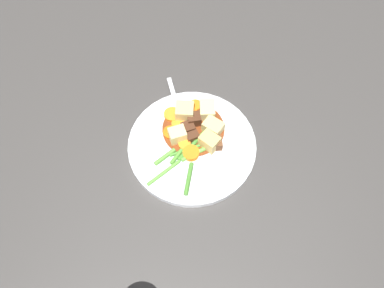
{
  "coord_description": "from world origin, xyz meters",
  "views": [
    {
      "loc": [
        -0.38,
        -0.03,
        0.71
      ],
      "look_at": [
        0.0,
        0.0,
        0.01
      ],
      "focal_mm": 35.49,
      "sensor_mm": 36.0,
      "label": 1
    }
  ],
  "objects_px": {
    "meat_chunk_1": "(194,137)",
    "meat_chunk_2": "(216,144)",
    "carrot_slice_6": "(172,115)",
    "potato_chunk_1": "(177,135)",
    "carrot_slice_4": "(184,145)",
    "dinner_plate": "(192,146)",
    "carrot_slice_0": "(191,153)",
    "carrot_slice_5": "(191,114)",
    "potato_chunk_0": "(213,127)",
    "potato_chunk_2": "(209,142)",
    "meat_chunk_3": "(188,128)",
    "meat_chunk_0": "(192,119)",
    "carrot_slice_3": "(170,133)",
    "potato_chunk_3": "(185,112)",
    "carrot_slice_2": "(178,124)",
    "potato_chunk_4": "(207,110)",
    "carrot_slice_1": "(194,106)",
    "fork": "(178,111)"
  },
  "relations": [
    {
      "from": "meat_chunk_0",
      "to": "carrot_slice_0",
      "type": "bearing_deg",
      "value": -177.04
    },
    {
      "from": "carrot_slice_1",
      "to": "fork",
      "type": "height_order",
      "value": "carrot_slice_1"
    },
    {
      "from": "carrot_slice_0",
      "to": "carrot_slice_1",
      "type": "relative_size",
      "value": 1.23
    },
    {
      "from": "carrot_slice_2",
      "to": "meat_chunk_1",
      "type": "relative_size",
      "value": 1.09
    },
    {
      "from": "carrot_slice_5",
      "to": "potato_chunk_2",
      "type": "xyz_separation_m",
      "value": [
        -0.07,
        -0.04,
        0.01
      ]
    },
    {
      "from": "carrot_slice_3",
      "to": "potato_chunk_3",
      "type": "bearing_deg",
      "value": -29.6
    },
    {
      "from": "carrot_slice_3",
      "to": "meat_chunk_2",
      "type": "bearing_deg",
      "value": -103.08
    },
    {
      "from": "carrot_slice_2",
      "to": "potato_chunk_0",
      "type": "distance_m",
      "value": 0.08
    },
    {
      "from": "potato_chunk_2",
      "to": "potato_chunk_4",
      "type": "height_order",
      "value": "potato_chunk_2"
    },
    {
      "from": "potato_chunk_2",
      "to": "meat_chunk_3",
      "type": "distance_m",
      "value": 0.06
    },
    {
      "from": "dinner_plate",
      "to": "potato_chunk_4",
      "type": "height_order",
      "value": "potato_chunk_4"
    },
    {
      "from": "potato_chunk_0",
      "to": "potato_chunk_1",
      "type": "height_order",
      "value": "potato_chunk_1"
    },
    {
      "from": "carrot_slice_0",
      "to": "meat_chunk_1",
      "type": "xyz_separation_m",
      "value": [
        0.04,
        -0.0,
        0.0
      ]
    },
    {
      "from": "potato_chunk_0",
      "to": "potato_chunk_2",
      "type": "xyz_separation_m",
      "value": [
        -0.04,
        0.01,
        0.0
      ]
    },
    {
      "from": "potato_chunk_0",
      "to": "meat_chunk_0",
      "type": "bearing_deg",
      "value": 71.24
    },
    {
      "from": "carrot_slice_1",
      "to": "carrot_slice_0",
      "type": "bearing_deg",
      "value": -178.82
    },
    {
      "from": "carrot_slice_4",
      "to": "carrot_slice_6",
      "type": "height_order",
      "value": "carrot_slice_4"
    },
    {
      "from": "meat_chunk_2",
      "to": "fork",
      "type": "relative_size",
      "value": 0.15
    },
    {
      "from": "potato_chunk_2",
      "to": "meat_chunk_1",
      "type": "xyz_separation_m",
      "value": [
        0.01,
        0.03,
        -0.01
      ]
    },
    {
      "from": "potato_chunk_3",
      "to": "potato_chunk_4",
      "type": "distance_m",
      "value": 0.05
    },
    {
      "from": "carrot_slice_0",
      "to": "meat_chunk_3",
      "type": "relative_size",
      "value": 1.32
    },
    {
      "from": "carrot_slice_1",
      "to": "carrot_slice_2",
      "type": "xyz_separation_m",
      "value": [
        -0.05,
        0.03,
        -0.0
      ]
    },
    {
      "from": "carrot_slice_4",
      "to": "meat_chunk_1",
      "type": "height_order",
      "value": "meat_chunk_1"
    },
    {
      "from": "carrot_slice_0",
      "to": "meat_chunk_3",
      "type": "height_order",
      "value": "meat_chunk_3"
    },
    {
      "from": "carrot_slice_0",
      "to": "carrot_slice_5",
      "type": "bearing_deg",
      "value": 4.34
    },
    {
      "from": "dinner_plate",
      "to": "carrot_slice_0",
      "type": "xyz_separation_m",
      "value": [
        -0.02,
        0.0,
        0.01
      ]
    },
    {
      "from": "carrot_slice_4",
      "to": "dinner_plate",
      "type": "bearing_deg",
      "value": -69.01
    },
    {
      "from": "carrot_slice_5",
      "to": "potato_chunk_0",
      "type": "bearing_deg",
      "value": -124.5
    },
    {
      "from": "carrot_slice_0",
      "to": "meat_chunk_0",
      "type": "height_order",
      "value": "meat_chunk_0"
    },
    {
      "from": "dinner_plate",
      "to": "potato_chunk_2",
      "type": "xyz_separation_m",
      "value": [
        -0.0,
        -0.04,
        0.02
      ]
    },
    {
      "from": "fork",
      "to": "carrot_slice_5",
      "type": "bearing_deg",
      "value": -105.18
    },
    {
      "from": "meat_chunk_1",
      "to": "carrot_slice_3",
      "type": "bearing_deg",
      "value": 80.32
    },
    {
      "from": "dinner_plate",
      "to": "meat_chunk_1",
      "type": "height_order",
      "value": "meat_chunk_1"
    },
    {
      "from": "carrot_slice_2",
      "to": "carrot_slice_4",
      "type": "relative_size",
      "value": 1.09
    },
    {
      "from": "carrot_slice_6",
      "to": "potato_chunk_1",
      "type": "relative_size",
      "value": 1.02
    },
    {
      "from": "potato_chunk_1",
      "to": "potato_chunk_2",
      "type": "bearing_deg",
      "value": -99.46
    },
    {
      "from": "carrot_slice_6",
      "to": "carrot_slice_3",
      "type": "bearing_deg",
      "value": -177.99
    },
    {
      "from": "potato_chunk_4",
      "to": "meat_chunk_1",
      "type": "relative_size",
      "value": 1.55
    },
    {
      "from": "potato_chunk_4",
      "to": "meat_chunk_2",
      "type": "bearing_deg",
      "value": -163.31
    },
    {
      "from": "meat_chunk_2",
      "to": "fork",
      "type": "xyz_separation_m",
      "value": [
        0.08,
        0.09,
        -0.01
      ]
    },
    {
      "from": "meat_chunk_1",
      "to": "meat_chunk_2",
      "type": "xyz_separation_m",
      "value": [
        -0.01,
        -0.05,
        0.0
      ]
    },
    {
      "from": "carrot_slice_3",
      "to": "potato_chunk_2",
      "type": "height_order",
      "value": "potato_chunk_2"
    },
    {
      "from": "potato_chunk_2",
      "to": "meat_chunk_3",
      "type": "relative_size",
      "value": 1.45
    },
    {
      "from": "potato_chunk_4",
      "to": "meat_chunk_1",
      "type": "xyz_separation_m",
      "value": [
        -0.06,
        0.02,
        -0.01
      ]
    },
    {
      "from": "carrot_slice_6",
      "to": "meat_chunk_0",
      "type": "bearing_deg",
      "value": -107.11
    },
    {
      "from": "carrot_slice_4",
      "to": "carrot_slice_0",
      "type": "bearing_deg",
      "value": -141.15
    },
    {
      "from": "carrot_slice_4",
      "to": "carrot_slice_5",
      "type": "xyz_separation_m",
      "value": [
        0.08,
        -0.01,
        0.0
      ]
    },
    {
      "from": "carrot_slice_6",
      "to": "carrot_slice_2",
      "type": "bearing_deg",
      "value": -146.51
    },
    {
      "from": "potato_chunk_4",
      "to": "meat_chunk_0",
      "type": "distance_m",
      "value": 0.04
    },
    {
      "from": "dinner_plate",
      "to": "carrot_slice_0",
      "type": "bearing_deg",
      "value": 179.13
    }
  ]
}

